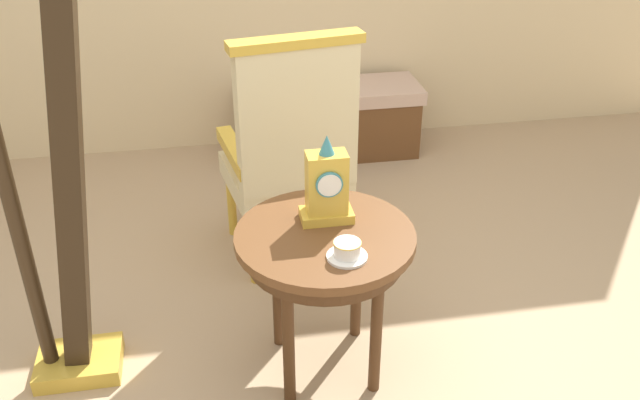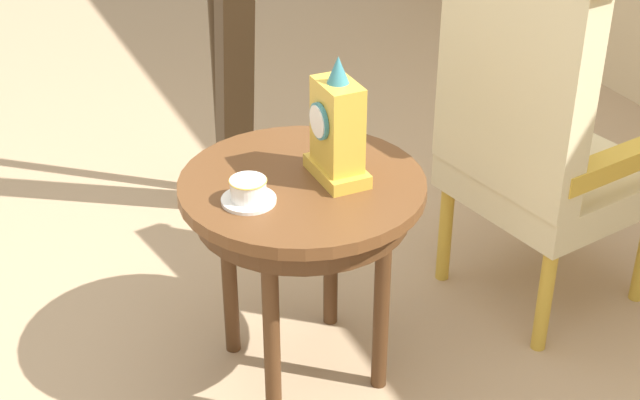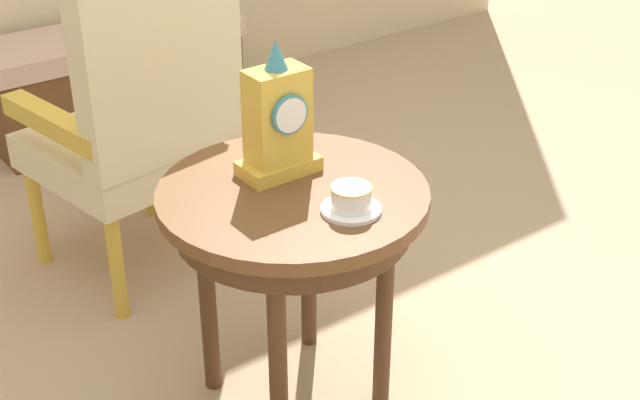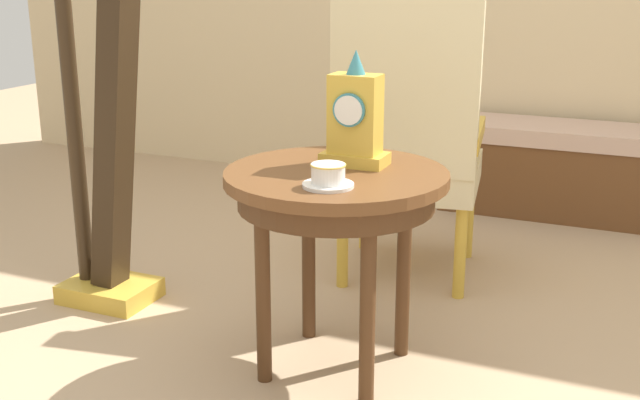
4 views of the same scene
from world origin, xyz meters
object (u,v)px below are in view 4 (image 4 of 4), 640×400
mantel_clock (355,120)px  harp (103,100)px  teacup_left (328,176)px  armchair (408,131)px  side_table (336,198)px  window_bench (555,169)px

mantel_clock → harp: 0.94m
teacup_left → armchair: armchair is taller
harp → mantel_clock: bearing=-3.1°
teacup_left → armchair: bearing=94.0°
side_table → mantel_clock: 0.23m
mantel_clock → window_bench: bearing=78.6°
window_bench → side_table: bearing=-101.5°
mantel_clock → harp: (-0.94, 0.05, -0.01)m
harp → window_bench: (1.30, 1.75, -0.52)m
window_bench → harp: bearing=-126.7°
mantel_clock → armchair: (-0.04, 0.66, -0.16)m
harp → window_bench: bearing=53.3°
side_table → harp: 0.95m
side_table → window_bench: 1.95m
side_table → mantel_clock: mantel_clock is taller
side_table → armchair: size_ratio=0.57×
side_table → mantel_clock: bearing=76.1°
side_table → armchair: 0.75m
teacup_left → harp: harp is taller
mantel_clock → harp: size_ratio=0.18×
teacup_left → side_table: bearing=105.0°
teacup_left → harp: (-0.96, 0.30, 0.09)m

